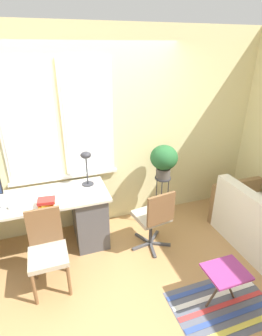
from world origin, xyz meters
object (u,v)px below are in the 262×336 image
object	(u,v)px
potted_plant	(164,159)
plant_stand	(162,185)
couch_loveseat	(260,225)
desk_lamp	(86,160)
desk_chair_wooden	(47,249)
mouse	(9,207)
folding_stool	(226,274)
office_chair_swivel	(154,217)
book_stack	(46,202)

from	to	relation	value
potted_plant	plant_stand	bearing A→B (deg)	26.57
couch_loveseat	plant_stand	world-z (taller)	couch_loveseat
desk_lamp	desk_chair_wooden	distance (m)	1.14
mouse	desk_chair_wooden	size ratio (longest dim) A/B	0.08
desk_lamp	couch_loveseat	world-z (taller)	desk_lamp
desk_lamp	couch_loveseat	size ratio (longest dim) A/B	0.37
folding_stool	office_chair_swivel	bearing A→B (deg)	108.70
desk_lamp	book_stack	size ratio (longest dim) A/B	2.24
book_stack	office_chair_swivel	xyz separation A→B (m)	(1.25, -0.22, -0.35)
book_stack	plant_stand	size ratio (longest dim) A/B	0.28
folding_stool	desk_chair_wooden	bearing A→B (deg)	152.88
plant_stand	desk_chair_wooden	bearing A→B (deg)	-158.21
mouse	desk_lamp	world-z (taller)	desk_lamp
mouse	folding_stool	xyz separation A→B (m)	(1.99, -1.30, -0.40)
desk_chair_wooden	folding_stool	distance (m)	1.84
mouse	couch_loveseat	world-z (taller)	couch_loveseat
mouse	office_chair_swivel	bearing A→B (deg)	-10.55
couch_loveseat	folding_stool	distance (m)	1.23
plant_stand	potted_plant	distance (m)	0.40
folding_stool	book_stack	bearing A→B (deg)	142.59
desk_lamp	desk_chair_wooden	xyz separation A→B (m)	(-0.59, -0.74, -0.64)
couch_loveseat	desk_lamp	bearing A→B (deg)	65.67
potted_plant	mouse	bearing A→B (deg)	-174.45
book_stack	potted_plant	xyz separation A→B (m)	(1.59, 0.28, 0.20)
couch_loveseat	mouse	bearing A→B (deg)	77.50
folding_stool	desk_lamp	bearing A→B (deg)	123.58
desk_lamp	mouse	bearing A→B (deg)	-163.80
book_stack	couch_loveseat	bearing A→B (deg)	-12.48
potted_plant	folding_stool	bearing A→B (deg)	-90.27
book_stack	folding_stool	world-z (taller)	book_stack
desk_lamp	book_stack	distance (m)	0.71
desk_lamp	desk_chair_wooden	bearing A→B (deg)	-128.75
desk_lamp	folding_stool	world-z (taller)	desk_lamp
desk_chair_wooden	potted_plant	xyz separation A→B (m)	(1.64, 0.66, 0.55)
desk_chair_wooden	plant_stand	size ratio (longest dim) A/B	1.20
desk_chair_wooden	couch_loveseat	world-z (taller)	desk_chair_wooden
mouse	potted_plant	world-z (taller)	potted_plant
mouse	plant_stand	xyz separation A→B (m)	(1.99, 0.19, -0.17)
desk_lamp	potted_plant	size ratio (longest dim) A/B	0.97
book_stack	desk_chair_wooden	distance (m)	0.51
desk_lamp	plant_stand	xyz separation A→B (m)	(1.05, -0.08, -0.49)
desk_chair_wooden	office_chair_swivel	bearing A→B (deg)	6.93
book_stack	potted_plant	size ratio (longest dim) A/B	0.43
office_chair_swivel	couch_loveseat	bearing A→B (deg)	156.31
office_chair_swivel	folding_stool	size ratio (longest dim) A/B	1.97
mouse	plant_stand	size ratio (longest dim) A/B	0.10
book_stack	couch_loveseat	size ratio (longest dim) A/B	0.17
couch_loveseat	folding_stool	world-z (taller)	couch_loveseat
mouse	desk_chair_wooden	distance (m)	0.66
book_stack	folding_stool	size ratio (longest dim) A/B	0.46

